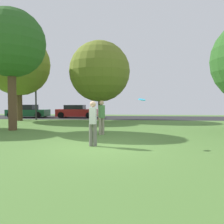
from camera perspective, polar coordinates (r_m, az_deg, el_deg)
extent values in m
plane|color=#547F38|center=(8.29, -3.12, -8.97)|extent=(44.00, 44.00, 0.00)
cube|color=#28282B|center=(24.11, 2.72, -1.45)|extent=(44.00, 6.40, 0.01)
cylinder|color=brown|center=(14.51, -23.91, 2.83)|extent=(0.48, 0.48, 3.58)
sphere|color=#2D6023|center=(14.92, -24.13, 15.66)|extent=(3.95, 3.95, 3.95)
cylinder|color=brown|center=(21.02, -3.13, 1.50)|extent=(0.31, 0.31, 2.59)
sphere|color=olive|center=(21.22, -3.15, 10.20)|extent=(5.60, 5.60, 5.60)
cylinder|color=brown|center=(21.90, -22.36, 2.40)|extent=(0.48, 0.48, 3.39)
sphere|color=olive|center=(22.16, -22.51, 11.02)|extent=(5.50, 5.50, 5.50)
cylinder|color=gray|center=(11.56, -2.28, -3.57)|extent=(0.14, 0.14, 0.86)
cylinder|color=gray|center=(11.50, -3.00, -3.61)|extent=(0.14, 0.14, 0.86)
cube|color=#51894C|center=(11.48, -2.65, 0.13)|extent=(0.36, 0.39, 0.64)
sphere|color=tan|center=(11.47, -2.65, 2.31)|extent=(0.23, 0.23, 0.23)
cylinder|color=slate|center=(8.53, -5.37, -5.81)|extent=(0.14, 0.14, 0.84)
cylinder|color=slate|center=(8.49, -4.31, -5.84)|extent=(0.14, 0.14, 0.84)
cube|color=silver|center=(8.44, -4.86, -0.91)|extent=(0.23, 0.32, 0.63)
sphere|color=tan|center=(8.42, -4.87, 1.99)|extent=(0.23, 0.23, 0.23)
cylinder|color=#2DB2E0|center=(8.49, 7.58, 3.13)|extent=(0.38, 0.38, 0.09)
cube|color=#195633|center=(26.38, -20.44, -0.18)|extent=(4.37, 1.86, 0.71)
cube|color=black|center=(26.45, -20.89, 1.16)|extent=(2.10, 1.63, 0.53)
cylinder|color=black|center=(26.60, -16.60, -0.50)|extent=(0.64, 0.22, 0.64)
cylinder|color=black|center=(24.90, -18.22, -0.72)|extent=(0.64, 0.22, 0.64)
cylinder|color=black|center=(27.91, -22.42, -0.45)|extent=(0.64, 0.22, 0.64)
cylinder|color=black|center=(26.29, -24.32, -0.65)|extent=(0.64, 0.22, 0.64)
cube|color=#B21E1E|center=(24.48, -8.85, -0.17)|extent=(4.24, 1.78, 0.77)
cube|color=black|center=(24.52, -9.33, 1.25)|extent=(2.04, 1.56, 0.45)
cylinder|color=black|center=(25.03, -5.04, -0.59)|extent=(0.64, 0.22, 0.64)
cylinder|color=black|center=(23.29, -5.86, -0.82)|extent=(0.64, 0.22, 0.64)
cylinder|color=black|center=(25.75, -11.54, -0.54)|extent=(0.64, 0.22, 0.64)
cylinder|color=black|center=(24.06, -12.80, -0.76)|extent=(0.64, 0.22, 0.64)
cylinder|color=#2D2D33|center=(22.21, -18.69, 3.89)|extent=(0.14, 0.14, 4.50)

